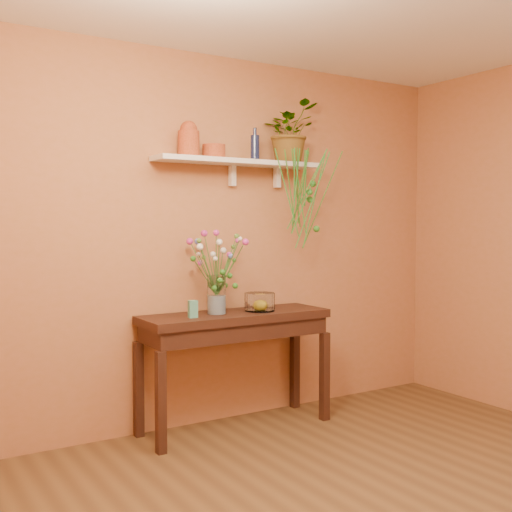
# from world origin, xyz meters

# --- Properties ---
(room) EXTENTS (4.04, 4.04, 2.70)m
(room) POSITION_xyz_m (0.00, 0.00, 1.35)
(room) COLOR brown
(room) RESTS_ON ground
(sideboard) EXTENTS (1.38, 0.44, 0.84)m
(sideboard) POSITION_xyz_m (-0.05, 1.76, 0.72)
(sideboard) COLOR #371B11
(sideboard) RESTS_ON ground
(wall_shelf) EXTENTS (1.30, 0.24, 0.19)m
(wall_shelf) POSITION_xyz_m (0.06, 1.87, 1.92)
(wall_shelf) COLOR white
(wall_shelf) RESTS_ON room
(terracotta_jug) EXTENTS (0.17, 0.17, 0.25)m
(terracotta_jug) POSITION_xyz_m (-0.35, 1.87, 2.06)
(terracotta_jug) COLOR #BC492D
(terracotta_jug) RESTS_ON wall_shelf
(terracotta_pot) EXTENTS (0.19, 0.19, 0.10)m
(terracotta_pot) POSITION_xyz_m (-0.14, 1.90, 1.99)
(terracotta_pot) COLOR #BC492D
(terracotta_pot) RESTS_ON wall_shelf
(blue_bottle) EXTENTS (0.06, 0.06, 0.24)m
(blue_bottle) POSITION_xyz_m (0.17, 1.84, 2.03)
(blue_bottle) COLOR #141C3F
(blue_bottle) RESTS_ON wall_shelf
(spider_plant) EXTENTS (0.51, 0.47, 0.46)m
(spider_plant) POSITION_xyz_m (0.50, 1.87, 2.17)
(spider_plant) COLOR #2C7120
(spider_plant) RESTS_ON wall_shelf
(plant_fronds) EXTENTS (0.54, 0.31, 0.74)m
(plant_fronds) POSITION_xyz_m (0.56, 1.72, 1.69)
(plant_fronds) COLOR #2C7120
(plant_fronds) RESTS_ON wall_shelf
(glass_vase) EXTENTS (0.13, 0.13, 0.27)m
(glass_vase) POSITION_xyz_m (-0.19, 1.77, 0.95)
(glass_vase) COLOR white
(glass_vase) RESTS_ON sideboard
(bouquet) EXTENTS (0.43, 0.45, 0.46)m
(bouquet) POSITION_xyz_m (-0.19, 1.76, 1.25)
(bouquet) COLOR #386B28
(bouquet) RESTS_ON glass_vase
(glass_bowl) EXTENTS (0.22, 0.22, 0.13)m
(glass_bowl) POSITION_xyz_m (0.14, 1.73, 0.90)
(glass_bowl) COLOR white
(glass_bowl) RESTS_ON sideboard
(lemon) EXTENTS (0.08, 0.08, 0.08)m
(lemon) POSITION_xyz_m (0.14, 1.72, 0.88)
(lemon) COLOR yellow
(lemon) RESTS_ON glass_bowl
(carton) EXTENTS (0.06, 0.05, 0.12)m
(carton) POSITION_xyz_m (-0.41, 1.69, 0.90)
(carton) COLOR teal
(carton) RESTS_ON sideboard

